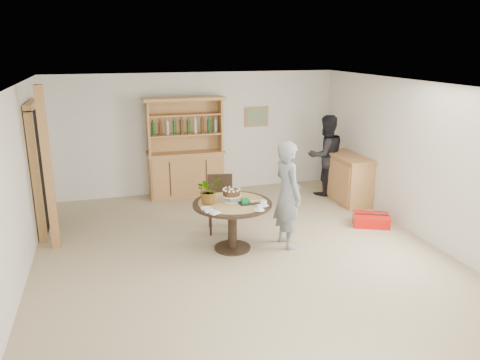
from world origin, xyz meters
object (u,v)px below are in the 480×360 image
sideboard (347,178)px  dining_chair (220,199)px  teen_boy (288,194)px  red_suitcase (371,220)px  adult_person (326,155)px  hutch (186,163)px  dining_table (232,212)px

sideboard → dining_chair: size_ratio=1.33×
sideboard → teen_boy: 2.63m
red_suitcase → adult_person: bearing=114.1°
red_suitcase → hutch: bearing=161.4°
dining_table → red_suitcase: 2.64m
dining_chair → red_suitcase: (2.56, -0.57, -0.43)m
adult_person → red_suitcase: (0.00, -1.86, -0.74)m
adult_person → teen_boy: bearing=44.7°
red_suitcase → sideboard: bearing=103.9°
hutch → teen_boy: (1.07, -2.94, 0.15)m
sideboard → adult_person: 0.68m
teen_boy → adult_person: 2.81m
dining_table → dining_chair: size_ratio=1.27×
hutch → adult_person: (2.80, -0.72, 0.15)m
teen_boy → adult_person: size_ratio=1.00×
teen_boy → hutch: bearing=13.7°
dining_table → adult_person: 3.35m
sideboard → red_suitcase: size_ratio=1.77×
dining_table → sideboard: bearing=29.7°
sideboard → dining_chair: dining_chair is taller
adult_person → hutch: bearing=-21.9°
dining_table → red_suitcase: size_ratio=1.69×
hutch → teen_boy: 3.14m
dining_chair → adult_person: bearing=37.2°
hutch → adult_person: 2.90m
hutch → dining_chair: bearing=-83.2°
hutch → red_suitcase: size_ratio=2.87×
hutch → teen_boy: bearing=-69.9°
adult_person → sideboard: bearing=107.3°
sideboard → dining_table: (-2.82, -1.60, 0.13)m
dining_chair → teen_boy: size_ratio=0.56×
dining_table → dining_chair: bearing=89.0°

